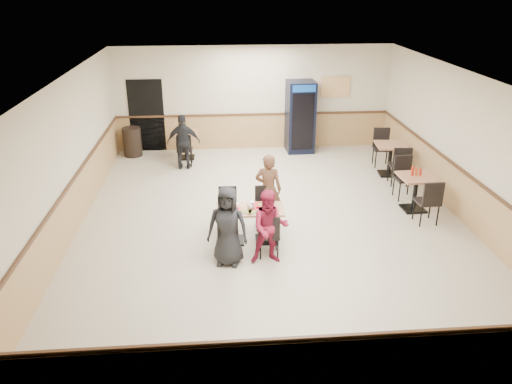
{
  "coord_description": "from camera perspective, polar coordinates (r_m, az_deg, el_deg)",
  "views": [
    {
      "loc": [
        -1.11,
        -9.34,
        4.7
      ],
      "look_at": [
        -0.38,
        -0.5,
        0.9
      ],
      "focal_mm": 35.0,
      "sensor_mm": 36.0,
      "label": 1
    }
  ],
  "objects": [
    {
      "name": "ground",
      "position": [
        10.52,
        1.83,
        -3.36
      ],
      "size": [
        10.0,
        10.0,
        0.0
      ],
      "primitive_type": "plane",
      "color": "beige",
      "rests_on": "ground"
    },
    {
      "name": "room_shell",
      "position": [
        12.91,
        8.46,
        4.32
      ],
      "size": [
        10.0,
        10.0,
        10.0
      ],
      "color": "silver",
      "rests_on": "ground"
    },
    {
      "name": "main_table",
      "position": [
        9.55,
        -0.73,
        -3.17
      ],
      "size": [
        1.31,
        0.68,
        0.69
      ],
      "rotation": [
        0.0,
        0.0,
        -0.03
      ],
      "color": "black",
      "rests_on": "ground"
    },
    {
      "name": "main_chairs",
      "position": [
        9.55,
        -1.01,
        -3.29
      ],
      "size": [
        1.19,
        1.55,
        0.88
      ],
      "rotation": [
        0.0,
        0.0,
        -0.03
      ],
      "color": "black",
      "rests_on": "ground"
    },
    {
      "name": "diner_woman_left",
      "position": [
        8.72,
        -3.26,
        -3.93
      ],
      "size": [
        0.8,
        0.61,
        1.46
      ],
      "primitive_type": "imported",
      "rotation": [
        0.0,
        0.0,
        -0.22
      ],
      "color": "black",
      "rests_on": "ground"
    },
    {
      "name": "diner_woman_right",
      "position": [
        8.76,
        1.59,
        -4.06
      ],
      "size": [
        0.67,
        0.53,
        1.38
      ],
      "primitive_type": "imported",
      "rotation": [
        0.0,
        0.0,
        0.01
      ],
      "color": "maroon",
      "rests_on": "ground"
    },
    {
      "name": "diner_man_opposite",
      "position": [
        10.16,
        1.42,
        0.32
      ],
      "size": [
        0.63,
        0.5,
        1.5
      ],
      "primitive_type": "imported",
      "rotation": [
        0.0,
        0.0,
        2.86
      ],
      "color": "brown",
      "rests_on": "ground"
    },
    {
      "name": "lone_diner",
      "position": [
        13.33,
        -8.27,
        5.66
      ],
      "size": [
        0.87,
        0.38,
        1.47
      ],
      "primitive_type": "imported",
      "rotation": [
        0.0,
        0.0,
        3.12
      ],
      "color": "black",
      "rests_on": "ground"
    },
    {
      "name": "tabletop_clutter",
      "position": [
        9.38,
        -0.58,
        -1.96
      ],
      "size": [
        1.14,
        0.57,
        0.12
      ],
      "rotation": [
        0.0,
        0.0,
        -0.03
      ],
      "color": "red",
      "rests_on": "main_table"
    },
    {
      "name": "side_table_near",
      "position": [
        11.37,
        17.8,
        0.49
      ],
      "size": [
        0.77,
        0.77,
        0.79
      ],
      "rotation": [
        0.0,
        0.0,
        0.04
      ],
      "color": "black",
      "rests_on": "ground"
    },
    {
      "name": "side_table_near_chair_south",
      "position": [
        10.84,
        18.98,
        -0.92
      ],
      "size": [
        0.48,
        0.48,
        1.0
      ],
      "primitive_type": null,
      "rotation": [
        0.0,
        0.0,
        3.18
      ],
      "color": "black",
      "rests_on": "ground"
    },
    {
      "name": "side_table_near_chair_north",
      "position": [
        11.92,
        16.69,
        1.56
      ],
      "size": [
        0.48,
        0.48,
        1.0
      ],
      "primitive_type": null,
      "rotation": [
        0.0,
        0.0,
        0.04
      ],
      "color": "black",
      "rests_on": "ground"
    },
    {
      "name": "side_table_far",
      "position": [
        13.28,
        15.1,
        4.15
      ],
      "size": [
        0.84,
        0.84,
        0.82
      ],
      "rotation": [
        0.0,
        0.0,
        -0.1
      ],
      "color": "black",
      "rests_on": "ground"
    },
    {
      "name": "side_table_far_chair_south",
      "position": [
        12.71,
        16.03,
        3.06
      ],
      "size": [
        0.53,
        0.53,
        1.04
      ],
      "primitive_type": null,
      "rotation": [
        0.0,
        0.0,
        3.04
      ],
      "color": "black",
      "rests_on": "ground"
    },
    {
      "name": "side_table_far_chair_north",
      "position": [
        13.87,
        14.22,
        4.94
      ],
      "size": [
        0.53,
        0.53,
        1.04
      ],
      "primitive_type": null,
      "rotation": [
        0.0,
        0.0,
        -0.1
      ],
      "color": "black",
      "rests_on": "ground"
    },
    {
      "name": "condiment_caddy",
      "position": [
        11.27,
        17.78,
        2.25
      ],
      "size": [
        0.23,
        0.06,
        0.2
      ],
      "color": "#B6200D",
      "rests_on": "side_table_near"
    },
    {
      "name": "back_table",
      "position": [
        14.21,
        -8.04,
        5.75
      ],
      "size": [
        0.7,
        0.7,
        0.74
      ],
      "rotation": [
        0.0,
        0.0,
        -0.01
      ],
      "color": "black",
      "rests_on": "ground"
    },
    {
      "name": "back_table_chair_lone",
      "position": [
        13.65,
        -8.15,
        4.91
      ],
      "size": [
        0.44,
        0.44,
        0.94
      ],
      "primitive_type": null,
      "rotation": [
        0.0,
        0.0,
        3.13
      ],
      "color": "black",
      "rests_on": "ground"
    },
    {
      "name": "pepsi_cooler",
      "position": [
        14.61,
        5.08,
        8.55
      ],
      "size": [
        0.81,
        0.81,
        2.05
      ],
      "rotation": [
        0.0,
        0.0,
        0.04
      ],
      "color": "black",
      "rests_on": "ground"
    },
    {
      "name": "trash_bin",
      "position": [
        14.73,
        -13.96,
        5.58
      ],
      "size": [
        0.52,
        0.52,
        0.82
      ],
      "primitive_type": "cylinder",
      "color": "black",
      "rests_on": "ground"
    }
  ]
}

